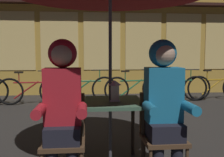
{
  "coord_description": "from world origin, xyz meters",
  "views": [
    {
      "loc": [
        -0.26,
        -2.85,
        1.28
      ],
      "look_at": [
        0.0,
        -0.2,
        1.01
      ],
      "focal_mm": 42.24,
      "sensor_mm": 36.0,
      "label": 1
    }
  ],
  "objects_px": {
    "cafe_table": "(110,110)",
    "chair_right": "(162,132)",
    "lantern": "(115,90)",
    "bicycle_second": "(31,91)",
    "bicycle_third": "(84,89)",
    "bicycle_fifth": "(176,88)",
    "person_right_hooded": "(164,97)",
    "chair_left": "(64,135)",
    "bicycle_fourth": "(136,88)",
    "bicycle_furthest": "(216,87)",
    "person_left_hooded": "(63,99)"
  },
  "relations": [
    {
      "from": "cafe_table",
      "to": "chair_right",
      "type": "relative_size",
      "value": 0.85
    },
    {
      "from": "cafe_table",
      "to": "lantern",
      "type": "xyz_separation_m",
      "value": [
        0.05,
        -0.01,
        0.22
      ]
    },
    {
      "from": "bicycle_second",
      "to": "bicycle_third",
      "type": "bearing_deg",
      "value": 7.13
    },
    {
      "from": "cafe_table",
      "to": "bicycle_fifth",
      "type": "bearing_deg",
      "value": 61.34
    },
    {
      "from": "bicycle_fifth",
      "to": "bicycle_third",
      "type": "bearing_deg",
      "value": 179.29
    },
    {
      "from": "person_right_hooded",
      "to": "bicycle_fifth",
      "type": "relative_size",
      "value": 0.83
    },
    {
      "from": "lantern",
      "to": "person_right_hooded",
      "type": "xyz_separation_m",
      "value": [
        0.43,
        -0.42,
        -0.01
      ]
    },
    {
      "from": "person_right_hooded",
      "to": "bicycle_fifth",
      "type": "xyz_separation_m",
      "value": [
        1.58,
        4.2,
        -0.5
      ]
    },
    {
      "from": "lantern",
      "to": "chair_left",
      "type": "bearing_deg",
      "value": -145.51
    },
    {
      "from": "bicycle_third",
      "to": "chair_left",
      "type": "bearing_deg",
      "value": -92.22
    },
    {
      "from": "chair_left",
      "to": "bicycle_fourth",
      "type": "bearing_deg",
      "value": 70.53
    },
    {
      "from": "chair_right",
      "to": "bicycle_second",
      "type": "xyz_separation_m",
      "value": [
        -2.08,
        4.01,
        -0.14
      ]
    },
    {
      "from": "chair_right",
      "to": "bicycle_fifth",
      "type": "distance_m",
      "value": 4.44
    },
    {
      "from": "chair_right",
      "to": "bicycle_fourth",
      "type": "height_order",
      "value": "chair_right"
    },
    {
      "from": "chair_right",
      "to": "bicycle_furthest",
      "type": "height_order",
      "value": "chair_right"
    },
    {
      "from": "bicycle_furthest",
      "to": "bicycle_second",
      "type": "bearing_deg",
      "value": -177.63
    },
    {
      "from": "chair_left",
      "to": "chair_right",
      "type": "xyz_separation_m",
      "value": [
        0.96,
        0.0,
        0.0
      ]
    },
    {
      "from": "chair_left",
      "to": "person_right_hooded",
      "type": "bearing_deg",
      "value": -3.39
    },
    {
      "from": "cafe_table",
      "to": "chair_left",
      "type": "relative_size",
      "value": 0.85
    },
    {
      "from": "cafe_table",
      "to": "bicycle_fourth",
      "type": "height_order",
      "value": "bicycle_fourth"
    },
    {
      "from": "cafe_table",
      "to": "bicycle_fourth",
      "type": "bearing_deg",
      "value": 75.32
    },
    {
      "from": "bicycle_third",
      "to": "person_left_hooded",
      "type": "bearing_deg",
      "value": -92.19
    },
    {
      "from": "bicycle_second",
      "to": "cafe_table",
      "type": "bearing_deg",
      "value": -66.26
    },
    {
      "from": "bicycle_third",
      "to": "bicycle_furthest",
      "type": "bearing_deg",
      "value": 0.63
    },
    {
      "from": "person_right_hooded",
      "to": "chair_right",
      "type": "bearing_deg",
      "value": 90.0
    },
    {
      "from": "cafe_table",
      "to": "bicycle_fourth",
      "type": "distance_m",
      "value": 3.96
    },
    {
      "from": "chair_right",
      "to": "bicycle_third",
      "type": "relative_size",
      "value": 0.52
    },
    {
      "from": "chair_right",
      "to": "person_left_hooded",
      "type": "distance_m",
      "value": 1.03
    },
    {
      "from": "cafe_table",
      "to": "bicycle_fourth",
      "type": "relative_size",
      "value": 0.44
    },
    {
      "from": "cafe_table",
      "to": "person_left_hooded",
      "type": "distance_m",
      "value": 0.67
    },
    {
      "from": "chair_left",
      "to": "bicycle_fourth",
      "type": "distance_m",
      "value": 4.44
    },
    {
      "from": "bicycle_third",
      "to": "bicycle_furthest",
      "type": "height_order",
      "value": "same"
    },
    {
      "from": "chair_left",
      "to": "bicycle_second",
      "type": "height_order",
      "value": "chair_left"
    },
    {
      "from": "lantern",
      "to": "bicycle_third",
      "type": "height_order",
      "value": "lantern"
    },
    {
      "from": "bicycle_fourth",
      "to": "person_left_hooded",
      "type": "bearing_deg",
      "value": -109.23
    },
    {
      "from": "lantern",
      "to": "chair_left",
      "type": "height_order",
      "value": "lantern"
    },
    {
      "from": "lantern",
      "to": "bicycle_fourth",
      "type": "xyz_separation_m",
      "value": [
        0.95,
        3.83,
        -0.51
      ]
    },
    {
      "from": "chair_left",
      "to": "person_left_hooded",
      "type": "relative_size",
      "value": 0.62
    },
    {
      "from": "person_left_hooded",
      "to": "lantern",
      "type": "bearing_deg",
      "value": 38.49
    },
    {
      "from": "lantern",
      "to": "bicycle_third",
      "type": "bearing_deg",
      "value": 95.48
    },
    {
      "from": "chair_right",
      "to": "bicycle_third",
      "type": "distance_m",
      "value": 4.25
    },
    {
      "from": "chair_left",
      "to": "bicycle_third",
      "type": "height_order",
      "value": "chair_left"
    },
    {
      "from": "chair_right",
      "to": "bicycle_fourth",
      "type": "relative_size",
      "value": 0.52
    },
    {
      "from": "chair_right",
      "to": "bicycle_fourth",
      "type": "xyz_separation_m",
      "value": [
        0.52,
        4.19,
        -0.14
      ]
    },
    {
      "from": "bicycle_fifth",
      "to": "bicycle_furthest",
      "type": "height_order",
      "value": "same"
    },
    {
      "from": "chair_left",
      "to": "bicycle_fifth",
      "type": "bearing_deg",
      "value": 58.46
    },
    {
      "from": "lantern",
      "to": "person_left_hooded",
      "type": "bearing_deg",
      "value": -141.51
    },
    {
      "from": "lantern",
      "to": "cafe_table",
      "type": "bearing_deg",
      "value": 171.66
    },
    {
      "from": "person_left_hooded",
      "to": "bicycle_fourth",
      "type": "height_order",
      "value": "person_left_hooded"
    },
    {
      "from": "person_right_hooded",
      "to": "bicycle_third",
      "type": "height_order",
      "value": "person_right_hooded"
    }
  ]
}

